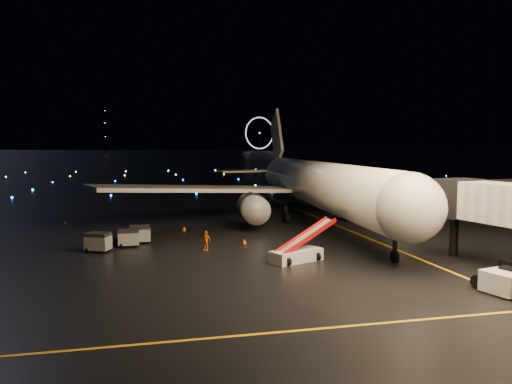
# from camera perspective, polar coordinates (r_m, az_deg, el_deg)

# --- Properties ---
(ground) EXTENTS (2000.00, 2000.00, 0.00)m
(ground) POSITION_cam_1_polar(r_m,az_deg,el_deg) (333.68, -11.30, 3.66)
(ground) COLOR black
(ground) RESTS_ON ground
(lane_centre) EXTENTS (0.25, 80.00, 0.02)m
(lane_centre) POSITION_cam_1_polar(r_m,az_deg,el_deg) (54.10, 11.57, -4.71)
(lane_centre) COLOR gold
(lane_centre) RESTS_ON ground
(lane_cross) EXTENTS (60.00, 0.25, 0.02)m
(lane_cross) POSITION_cam_1_polar(r_m,az_deg,el_deg) (25.75, -0.24, -15.97)
(lane_cross) COLOR gold
(lane_cross) RESTS_ON ground
(airliner) EXTENTS (57.25, 54.69, 15.40)m
(airliner) POSITION_cam_1_polar(r_m,az_deg,el_deg) (62.96, 6.54, 3.81)
(airliner) COLOR silver
(airliner) RESTS_ON ground
(belt_loader) EXTENTS (6.60, 4.15, 3.12)m
(belt_loader) POSITION_cam_1_polar(r_m,az_deg,el_deg) (40.53, 4.64, -5.77)
(belt_loader) COLOR silver
(belt_loader) RESTS_ON ground
(crew_c) EXTENTS (1.06, 1.01, 1.76)m
(crew_c) POSITION_cam_1_polar(r_m,az_deg,el_deg) (44.96, -5.76, -5.55)
(crew_c) COLOR orange
(crew_c) RESTS_ON ground
(safety_cone_0) EXTENTS (0.52, 0.52, 0.45)m
(safety_cone_0) POSITION_cam_1_polar(r_m,az_deg,el_deg) (48.09, -1.33, -5.60)
(safety_cone_0) COLOR #EF6001
(safety_cone_0) RESTS_ON ground
(safety_cone_1) EXTENTS (0.48, 0.48, 0.50)m
(safety_cone_1) POSITION_cam_1_polar(r_m,az_deg,el_deg) (60.06, -0.18, -3.37)
(safety_cone_1) COLOR #EF6001
(safety_cone_1) RESTS_ON ground
(safety_cone_2) EXTENTS (0.54, 0.54, 0.47)m
(safety_cone_2) POSITION_cam_1_polar(r_m,az_deg,el_deg) (55.73, -8.22, -4.13)
(safety_cone_2) COLOR #EF6001
(safety_cone_2) RESTS_ON ground
(safety_cone_3) EXTENTS (0.41, 0.41, 0.44)m
(safety_cone_3) POSITION_cam_1_polar(r_m,az_deg,el_deg) (64.10, -20.96, -3.20)
(safety_cone_3) COLOR #EF6001
(safety_cone_3) RESTS_ON ground
(ferris_wheel) EXTENTS (49.33, 16.80, 52.00)m
(ferris_wheel) POSITION_cam_1_polar(r_m,az_deg,el_deg) (774.84, 0.41, 6.61)
(ferris_wheel) COLOR black
(ferris_wheel) RESTS_ON ground
(radio_mast) EXTENTS (1.80, 1.80, 64.00)m
(radio_mast) POSITION_cam_1_polar(r_m,az_deg,el_deg) (775.31, -16.84, 6.82)
(radio_mast) COLOR black
(radio_mast) RESTS_ON ground
(taxiway_lights) EXTENTS (164.00, 92.00, 0.36)m
(taxiway_lights) POSITION_cam_1_polar(r_m,az_deg,el_deg) (140.07, -8.80, 1.55)
(taxiway_lights) COLOR black
(taxiway_lights) RESTS_ON ground
(baggage_cart_0) EXTENTS (1.96, 1.42, 1.61)m
(baggage_cart_0) POSITION_cam_1_polar(r_m,az_deg,el_deg) (47.92, -14.39, -5.11)
(baggage_cart_0) COLOR gray
(baggage_cart_0) RESTS_ON ground
(baggage_cart_1) EXTENTS (2.01, 1.44, 1.67)m
(baggage_cart_1) POSITION_cam_1_polar(r_m,az_deg,el_deg) (49.43, -13.11, -4.73)
(baggage_cart_1) COLOR gray
(baggage_cart_1) RESTS_ON ground
(baggage_cart_2) EXTENTS (2.39, 2.07, 1.70)m
(baggage_cart_2) POSITION_cam_1_polar(r_m,az_deg,el_deg) (46.32, -17.59, -5.50)
(baggage_cart_2) COLOR gray
(baggage_cart_2) RESTS_ON ground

